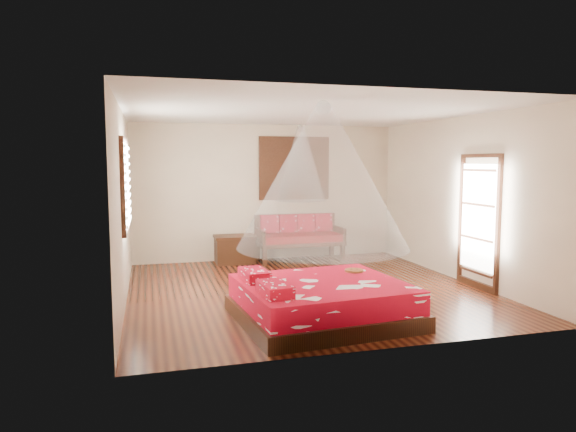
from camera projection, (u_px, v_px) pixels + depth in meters
name	position (u px, v px, depth m)	size (l,w,h in m)	color
room	(306.00, 202.00, 8.07)	(5.54, 5.54, 2.84)	black
bed	(321.00, 301.00, 6.58)	(2.27, 2.09, 0.64)	black
daybed	(299.00, 235.00, 10.60)	(1.75, 0.78, 0.94)	black
storage_chest	(235.00, 249.00, 10.34)	(0.82, 0.60, 0.56)	black
shutter_panel	(294.00, 168.00, 10.78)	(1.52, 0.06, 1.32)	black
window_left	(126.00, 185.00, 7.52)	(0.10, 1.74, 1.34)	black
glazed_door	(478.00, 222.00, 8.24)	(0.08, 1.02, 2.16)	black
wine_tray	(354.00, 268.00, 7.18)	(0.26, 0.26, 0.21)	brown
mosquito_net_main	(323.00, 176.00, 6.41)	(2.18, 2.18, 1.80)	white
mosquito_net_daybed	(301.00, 164.00, 10.32)	(1.01, 1.01, 1.50)	white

